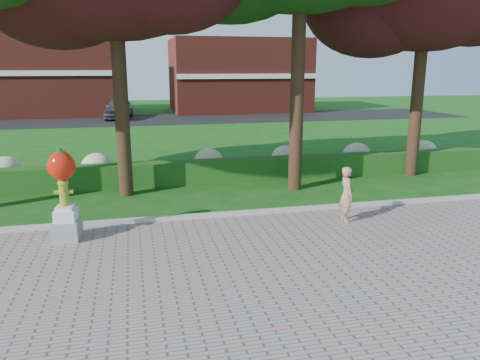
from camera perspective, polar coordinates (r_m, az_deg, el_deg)
The scene contains 10 objects.
ground at distance 9.91m, azimuth -2.02°, elevation -10.16°, with size 100.00×100.00×0.00m, color #124A12.
curb at distance 12.65m, azimuth -4.63°, elevation -4.46°, with size 40.00×0.18×0.15m, color #ADADA5.
lawn_hedge at distance 16.39m, azimuth -6.71°, elevation 0.89°, with size 24.00×0.70×0.80m, color #1C4814.
hydrangea_row at distance 17.40m, azimuth -5.22°, elevation 2.18°, with size 20.10×1.10×0.99m.
street at distance 37.16m, azimuth -10.36°, elevation 7.29°, with size 50.00×8.00×0.02m, color black.
building_left at distance 43.70m, azimuth -24.48°, elevation 11.83°, with size 14.00×8.00×7.00m, color maroon.
building_right at distance 43.99m, azimuth -0.24°, elevation 12.64°, with size 12.00×8.00×6.40m, color maroon.
hydrant_sculpture at distance 11.47m, azimuth -20.69°, elevation -1.42°, with size 0.65×0.65×2.17m.
woman at distance 12.45m, azimuth 12.86°, elevation -1.71°, with size 0.53×0.35×1.46m, color tan.
parked_car at distance 38.20m, azimuth -14.58°, elevation 8.49°, with size 1.91×4.76×1.62m, color #44474D.
Camera 1 is at (-1.70, -8.90, 4.00)m, focal length 35.00 mm.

